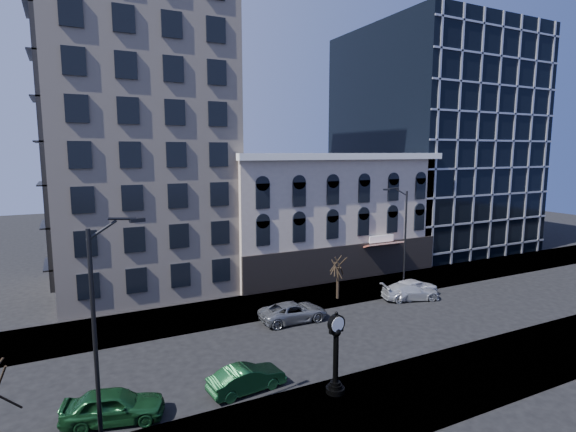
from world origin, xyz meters
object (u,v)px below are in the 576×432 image
car_near_a (114,406)px  car_near_b (247,378)px  street_lamp_near (111,274)px  street_clock (336,356)px

car_near_a → car_near_b: car_near_a is taller
car_near_a → street_lamp_near: bearing=-165.0°
street_clock → car_near_a: street_clock is taller
street_clock → car_near_b: (-4.01, 2.42, -1.43)m
car_near_a → street_clock: bearing=-89.4°
car_near_a → car_near_b: size_ratio=1.11×
street_clock → street_lamp_near: (-10.60, 0.27, 5.63)m
street_lamp_near → car_near_a: street_lamp_near is taller
street_clock → street_lamp_near: 12.01m
street_lamp_near → car_near_a: bearing=81.0°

